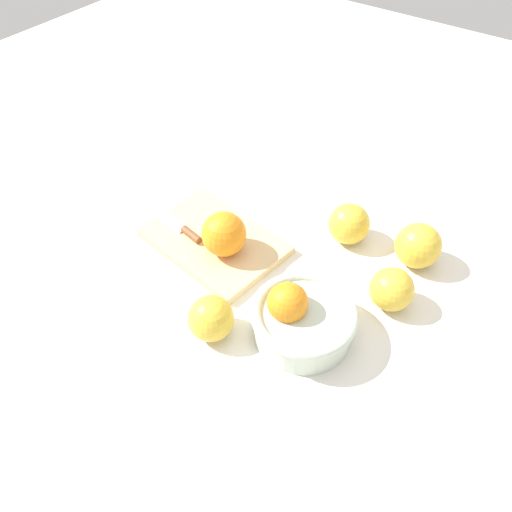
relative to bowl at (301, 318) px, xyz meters
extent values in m
plane|color=silver|center=(0.12, -0.09, -0.04)|extent=(2.40, 2.40, 0.00)
cylinder|color=beige|center=(0.00, 0.00, -0.01)|extent=(0.15, 0.15, 0.05)
torus|color=beige|center=(0.00, 0.00, 0.01)|extent=(0.16, 0.16, 0.02)
sphere|color=orange|center=(0.02, 0.01, 0.03)|extent=(0.06, 0.06, 0.06)
cube|color=#DBB77F|center=(0.23, -0.07, -0.03)|extent=(0.27, 0.20, 0.02)
sphere|color=orange|center=(0.20, -0.06, 0.02)|extent=(0.08, 0.08, 0.08)
cube|color=silver|center=(0.34, -0.07, -0.02)|extent=(0.11, 0.04, 0.00)
cylinder|color=brown|center=(0.27, -0.05, -0.01)|extent=(0.05, 0.02, 0.01)
sphere|color=gold|center=(-0.08, -0.25, 0.00)|extent=(0.08, 0.08, 0.08)
sphere|color=gold|center=(0.04, -0.23, 0.00)|extent=(0.08, 0.08, 0.08)
sphere|color=gold|center=(0.11, 0.08, 0.00)|extent=(0.07, 0.07, 0.07)
sphere|color=gold|center=(-0.09, -0.13, 0.00)|extent=(0.07, 0.07, 0.07)
camera|label=1|loc=(-0.21, 0.41, 0.62)|focal=35.32mm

